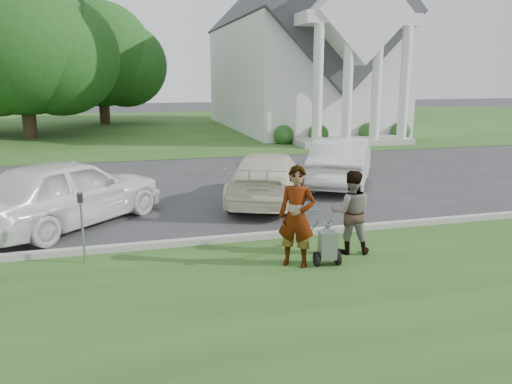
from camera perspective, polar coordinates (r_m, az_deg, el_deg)
name	(u,v)px	position (r m, az deg, el deg)	size (l,w,h in m)	color
ground	(269,247)	(10.63, 1.45, -6.34)	(120.00, 120.00, 0.00)	#333335
grass_strip	(323,309)	(8.02, 7.72, -13.16)	(80.00, 7.00, 0.01)	#284B1A
church_lawn	(162,126)	(36.88, -10.67, 7.39)	(80.00, 30.00, 0.01)	#284B1A
curb	(262,236)	(11.11, 0.64, -5.06)	(80.00, 0.18, 0.15)	#9E9E93
church	(300,39)	(34.89, 5.04, 17.01)	(9.19, 19.00, 24.10)	white
tree_left	(22,47)	(32.05, -25.21, 14.73)	(10.63, 8.40, 9.71)	#332316
tree_back	(101,59)	(39.63, -17.31, 14.26)	(9.61, 7.60, 8.89)	#332316
striping_cart	(327,246)	(9.62, 8.15, -6.14)	(0.51, 0.99, 0.90)	black
person_left	(297,217)	(9.37, 4.66, -2.91)	(0.70, 0.46, 1.92)	#999999
person_right	(351,213)	(10.24, 10.76, -2.34)	(0.83, 0.64, 1.70)	#999999
parking_meter_near	(82,219)	(10.04, -19.30, -2.93)	(0.10, 0.09, 1.41)	gray
car_b	(68,192)	(12.76, -20.73, 0.02)	(1.98, 4.91, 1.67)	white
car_c	(267,177)	(14.36, 1.30, 1.73)	(1.98, 4.87, 1.41)	silver
car_d	(342,161)	(16.80, 9.76, 3.50)	(1.67, 4.79, 1.58)	silver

